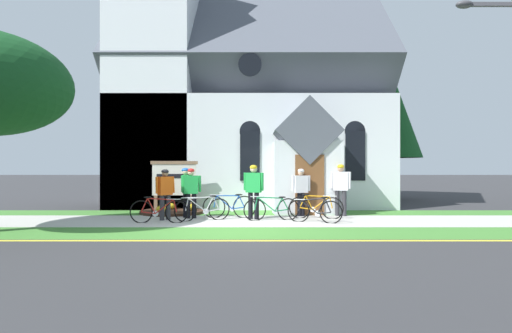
% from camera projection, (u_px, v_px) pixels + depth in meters
% --- Properties ---
extents(ground, '(140.00, 140.00, 0.00)m').
position_uv_depth(ground, '(239.00, 213.00, 14.46)').
color(ground, '#333335').
extents(sidewalk_slab, '(32.00, 2.67, 0.01)m').
position_uv_depth(sidewalk_slab, '(247.00, 221.00, 12.44)').
color(sidewalk_slab, '#B7B5AD').
rests_on(sidewalk_slab, ground).
extents(grass_verge, '(32.00, 1.85, 0.01)m').
position_uv_depth(grass_verge, '(246.00, 233.00, 10.19)').
color(grass_verge, '#427F33').
rests_on(grass_verge, ground).
extents(church_lawn, '(24.00, 1.68, 0.01)m').
position_uv_depth(church_lawn, '(249.00, 213.00, 14.62)').
color(church_lawn, '#427F33').
rests_on(church_lawn, ground).
extents(curb_paint_stripe, '(28.00, 0.16, 0.01)m').
position_uv_depth(curb_paint_stripe, '(245.00, 241.00, 9.11)').
color(curb_paint_stripe, yellow).
rests_on(curb_paint_stripe, ground).
extents(church_building, '(12.07, 10.90, 12.82)m').
position_uv_depth(church_building, '(240.00, 109.00, 19.58)').
color(church_building, silver).
rests_on(church_building, ground).
extents(church_sign, '(1.73, 0.22, 1.89)m').
position_uv_depth(church_sign, '(173.00, 180.00, 14.89)').
color(church_sign, '#7F6047').
rests_on(church_sign, ground).
extents(flower_bed, '(2.29, 2.29, 0.34)m').
position_uv_depth(flower_bed, '(171.00, 211.00, 14.50)').
color(flower_bed, '#382319').
rests_on(flower_bed, ground).
extents(bicycle_white, '(1.73, 0.45, 0.81)m').
position_uv_depth(bicycle_white, '(315.00, 207.00, 13.03)').
color(bicycle_white, black).
rests_on(bicycle_white, ground).
extents(bicycle_red, '(1.76, 0.30, 0.78)m').
position_uv_depth(bicycle_red, '(271.00, 209.00, 12.58)').
color(bicycle_red, black).
rests_on(bicycle_red, ground).
extents(bicycle_black, '(1.66, 0.68, 0.81)m').
position_uv_depth(bicycle_black, '(202.00, 209.00, 12.50)').
color(bicycle_black, black).
rests_on(bicycle_black, ground).
extents(bicycle_silver, '(1.75, 0.09, 0.81)m').
position_uv_depth(bicycle_silver, '(228.00, 206.00, 13.18)').
color(bicycle_silver, black).
rests_on(bicycle_silver, ground).
extents(bicycle_blue, '(1.76, 0.08, 0.81)m').
position_uv_depth(bicycle_blue, '(157.00, 211.00, 12.00)').
color(bicycle_blue, black).
rests_on(bicycle_blue, ground).
extents(bicycle_yellow, '(1.58, 0.64, 0.81)m').
position_uv_depth(bicycle_yellow, '(314.00, 211.00, 12.07)').
color(bicycle_yellow, black).
rests_on(bicycle_yellow, ground).
extents(cyclist_in_white_jersey, '(0.29, 0.69, 1.64)m').
position_uv_depth(cyclist_in_white_jersey, '(184.00, 189.00, 13.28)').
color(cyclist_in_white_jersey, black).
rests_on(cyclist_in_white_jersey, ground).
extents(cyclist_in_blue_jersey, '(0.65, 0.30, 1.63)m').
position_uv_depth(cyclist_in_blue_jersey, '(190.00, 189.00, 13.05)').
color(cyclist_in_blue_jersey, black).
rests_on(cyclist_in_blue_jersey, ground).
extents(cyclist_in_green_jersey, '(0.64, 0.39, 1.77)m').
position_uv_depth(cyclist_in_green_jersey, '(340.00, 185.00, 13.68)').
color(cyclist_in_green_jersey, '#2D2D33').
rests_on(cyclist_in_green_jersey, ground).
extents(cyclist_in_red_jersey, '(0.64, 0.38, 1.74)m').
position_uv_depth(cyclist_in_red_jersey, '(253.00, 187.00, 12.85)').
color(cyclist_in_red_jersey, black).
rests_on(cyclist_in_red_jersey, ground).
extents(cyclist_in_yellow_jersey, '(0.64, 0.30, 1.62)m').
position_uv_depth(cyclist_in_yellow_jersey, '(300.00, 189.00, 13.63)').
color(cyclist_in_yellow_jersey, black).
rests_on(cyclist_in_yellow_jersey, ground).
extents(cyclist_in_orange_jersey, '(0.51, 0.51, 1.60)m').
position_uv_depth(cyclist_in_orange_jersey, '(164.00, 191.00, 12.62)').
color(cyclist_in_orange_jersey, '#2D2D33').
rests_on(cyclist_in_orange_jersey, ground).
extents(roadside_conifer, '(2.91, 2.91, 6.43)m').
position_uv_depth(roadside_conifer, '(392.00, 117.00, 20.87)').
color(roadside_conifer, '#4C3823').
rests_on(roadside_conifer, ground).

